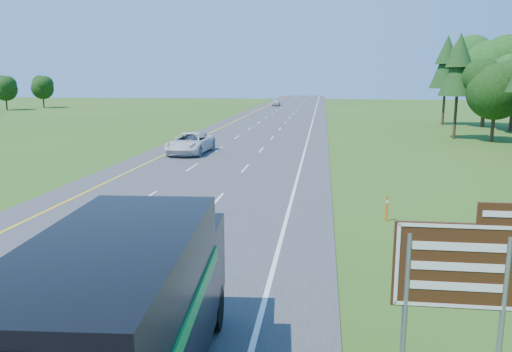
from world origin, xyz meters
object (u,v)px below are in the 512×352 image
Objects in this scene: far_car at (276,103)px; exit_sign at (459,274)px; horse_truck at (128,317)px; white_suv at (190,143)px.

exit_sign is (12.89, -102.44, 1.76)m from far_car.
horse_truck is 103.99m from far_car.
horse_truck is 1.98× the size of far_car.
white_suv is 72.43m from far_car.
horse_truck reaches higher than far_car.
white_suv is 32.78m from exit_sign.
white_suv is at bearing -91.02° from far_car.
exit_sign reaches higher than horse_truck.
far_car is at bearing 92.74° from white_suv.
horse_truck is 1.34× the size of white_suv.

